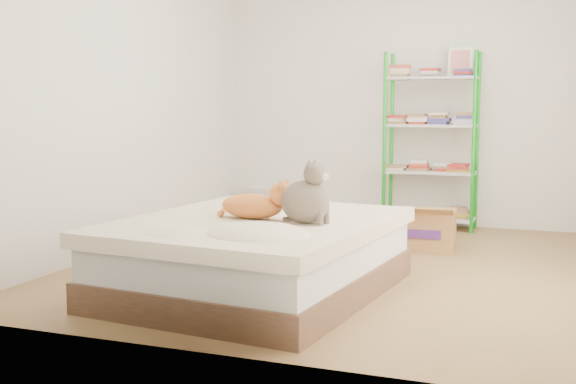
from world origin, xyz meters
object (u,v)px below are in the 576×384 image
at_px(cardboard_box, 426,229).
at_px(shelf_unit, 431,143).
at_px(bed, 257,256).
at_px(orange_cat, 252,203).
at_px(white_bin, 265,203).
at_px(grey_cat, 305,192).

bearing_deg(cardboard_box, shelf_unit, 93.93).
height_order(bed, orange_cat, orange_cat).
bearing_deg(shelf_unit, white_bin, -178.97).
xyz_separation_m(orange_cat, shelf_unit, (0.66, 2.85, 0.25)).
height_order(shelf_unit, cardboard_box, shelf_unit).
bearing_deg(orange_cat, shelf_unit, 83.43).
height_order(cardboard_box, white_bin, cardboard_box).
xyz_separation_m(grey_cat, cardboard_box, (0.42, 1.83, -0.50)).
height_order(orange_cat, white_bin, orange_cat).
bearing_deg(bed, white_bin, 117.20).
distance_m(shelf_unit, white_bin, 1.85).
distance_m(orange_cat, grey_cat, 0.39).
height_order(orange_cat, grey_cat, grey_cat).
xyz_separation_m(orange_cat, grey_cat, (0.38, -0.05, 0.09)).
distance_m(bed, white_bin, 3.02).
bearing_deg(white_bin, shelf_unit, 1.03).
distance_m(bed, grey_cat, 0.56).
height_order(orange_cat, cardboard_box, orange_cat).
height_order(bed, cardboard_box, bed).
relative_size(bed, grey_cat, 5.33).
bearing_deg(white_bin, orange_cat, -69.27).
distance_m(orange_cat, white_bin, 3.04).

